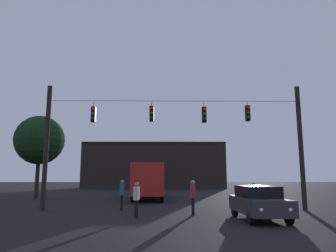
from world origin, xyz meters
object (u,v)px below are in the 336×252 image
city_bus (149,177)px  pedestrian_crossing_right (122,193)px  pedestrian_near_bus (254,195)px  pedestrian_crossing_center (136,197)px  tree_left_silhouette (40,140)px  pedestrian_crossing_left (193,195)px  car_near_right (258,202)px

city_bus → pedestrian_crossing_right: size_ratio=6.32×
pedestrian_near_bus → pedestrian_crossing_center: bearing=-156.6°
pedestrian_crossing_right → tree_left_silhouette: 13.69m
pedestrian_crossing_right → tree_left_silhouette: tree_left_silhouette is taller
pedestrian_crossing_left → pedestrian_near_bus: (3.66, 1.78, -0.10)m
city_bus → pedestrian_near_bus: city_bus is taller
car_near_right → pedestrian_crossing_left: pedestrian_crossing_left is taller
car_near_right → pedestrian_crossing_left: 3.35m
pedestrian_crossing_right → car_near_right: bearing=-30.8°
tree_left_silhouette → pedestrian_near_bus: bearing=-31.5°
city_bus → pedestrian_crossing_right: city_bus is taller
car_near_right → pedestrian_near_bus: (0.79, 3.50, 0.11)m
pedestrian_crossing_right → pedestrian_near_bus: pedestrian_crossing_right is taller
pedestrian_near_bus → tree_left_silhouette: size_ratio=0.22×
pedestrian_crossing_left → tree_left_silhouette: size_ratio=0.24×
pedestrian_crossing_center → pedestrian_crossing_right: pedestrian_crossing_right is taller
city_bus → pedestrian_near_bus: 12.46m
pedestrian_near_bus → pedestrian_crossing_right: bearing=175.6°
car_near_right → pedestrian_crossing_right: size_ratio=2.49×
car_near_right → pedestrian_crossing_right: (-6.84, 4.08, 0.20)m
pedestrian_near_bus → tree_left_silhouette: 19.83m
car_near_right → pedestrian_crossing_center: 5.72m
pedestrian_crossing_left → pedestrian_near_bus: size_ratio=1.09×
car_near_right → pedestrian_crossing_right: 7.97m
pedestrian_crossing_center → tree_left_silhouette: 16.90m
city_bus → pedestrian_near_bus: size_ratio=6.88×
car_near_right → pedestrian_crossing_center: size_ratio=2.58×
pedestrian_crossing_center → tree_left_silhouette: bearing=127.8°
pedestrian_crossing_left → tree_left_silhouette: bearing=137.2°
pedestrian_crossing_left → pedestrian_crossing_center: bearing=-159.9°
pedestrian_crossing_center → city_bus: bearing=90.5°
pedestrian_near_bus → city_bus: bearing=122.0°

